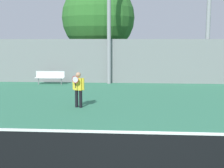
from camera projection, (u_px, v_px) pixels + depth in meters
name	position (u px, v px, depth m)	size (l,w,h in m)	color
tennis_net	(149.00, 157.00, 6.38)	(10.20, 0.09, 1.10)	black
tennis_player	(78.00, 88.00, 13.57)	(0.54, 0.48, 1.55)	black
bench_courtside_far	(50.00, 76.00, 20.69)	(1.92, 0.40, 0.88)	white
back_fence	(139.00, 61.00, 21.18)	(25.37, 0.06, 3.00)	gray
tree_green_broad	(98.00, 18.00, 24.68)	(5.73, 5.73, 7.54)	brown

